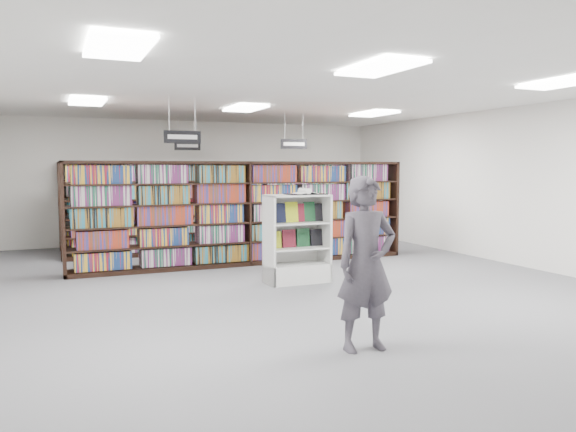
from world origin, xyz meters
name	(u,v)px	position (x,y,z in m)	size (l,w,h in m)	color
floor	(284,282)	(0.00, 0.00, 0.00)	(12.00, 12.00, 0.00)	#5A595F
ceiling	(283,94)	(0.00, 0.00, 3.20)	(10.00, 12.00, 0.10)	white
wall_back	(198,181)	(0.00, 6.00, 1.60)	(10.00, 0.10, 3.20)	white
wall_right	(509,186)	(5.00, 0.00, 1.60)	(0.10, 12.00, 3.20)	white
bookshelf_row_near	(246,213)	(0.00, 2.00, 1.05)	(7.00, 0.60, 2.10)	black
bookshelf_row_mid	(219,207)	(0.00, 4.00, 1.05)	(7.00, 0.60, 2.10)	black
bookshelf_row_far	(201,202)	(0.00, 5.70, 1.05)	(7.00, 0.60, 2.10)	black
aisle_sign_left	(182,136)	(-1.50, 1.00, 2.53)	(0.65, 0.02, 0.80)	#B2B2B7
aisle_sign_right	(294,143)	(1.50, 3.00, 2.53)	(0.65, 0.02, 0.80)	#B2B2B7
aisle_sign_center	(187,145)	(-0.50, 5.00, 2.53)	(0.65, 0.02, 0.80)	#B2B2B7
troffer_front_left	(118,47)	(-3.00, -3.00, 3.16)	(0.60, 1.20, 0.04)	white
troffer_front_center	(380,68)	(0.00, -3.00, 3.16)	(0.60, 1.20, 0.04)	white
troffer_front_right	(564,83)	(3.00, -3.00, 3.16)	(0.60, 1.20, 0.04)	white
troffer_back_left	(87,102)	(-3.00, 2.00, 3.16)	(0.60, 1.20, 0.04)	white
troffer_back_center	(245,108)	(0.00, 2.00, 3.16)	(0.60, 1.20, 0.04)	white
troffer_back_right	(374,114)	(3.00, 2.00, 3.16)	(0.60, 1.20, 0.04)	white
endcap_display	(296,253)	(0.22, -0.05, 0.51)	(1.09, 0.55, 1.52)	silver
open_book	(305,193)	(0.35, -0.12, 1.55)	(0.67, 0.39, 0.13)	black
shopper	(366,264)	(-0.55, -3.65, 0.95)	(0.69, 0.45, 1.89)	#47434C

